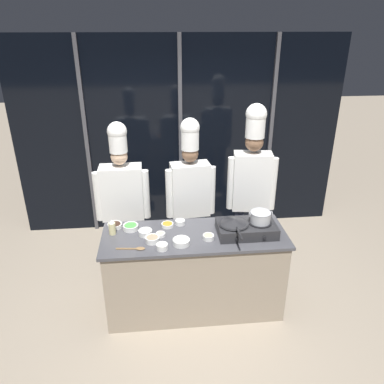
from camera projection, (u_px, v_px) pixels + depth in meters
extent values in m
plane|color=gray|center=(194.00, 305.00, 4.07)|extent=(24.00, 24.00, 0.00)
cube|color=black|center=(180.00, 137.00, 5.20)|extent=(4.49, 0.04, 2.70)
cube|color=#47474C|center=(87.00, 141.00, 5.04)|extent=(0.05, 0.05, 2.70)
cube|color=#47474C|center=(181.00, 138.00, 5.16)|extent=(0.05, 0.05, 2.70)
cube|color=#47474C|center=(270.00, 136.00, 5.28)|extent=(0.05, 0.05, 2.70)
cube|color=gray|center=(194.00, 273.00, 3.89)|extent=(1.77, 0.64, 0.86)
cube|color=#47474C|center=(195.00, 236.00, 3.70)|extent=(1.83, 0.68, 0.03)
cube|color=#28282B|center=(246.00, 229.00, 3.69)|extent=(0.57, 0.35, 0.11)
cylinder|color=black|center=(234.00, 224.00, 3.66)|extent=(0.23, 0.23, 0.01)
cylinder|color=black|center=(237.00, 239.00, 3.51)|extent=(0.03, 0.01, 0.03)
cylinder|color=black|center=(260.00, 222.00, 3.68)|extent=(0.23, 0.23, 0.01)
cylinder|color=black|center=(265.00, 238.00, 3.54)|extent=(0.03, 0.01, 0.03)
cylinder|color=#232326|center=(234.00, 223.00, 3.65)|extent=(0.29, 0.29, 0.01)
cone|color=#232326|center=(234.00, 221.00, 3.64)|extent=(0.30, 0.30, 0.05)
cylinder|color=black|center=(239.00, 234.00, 3.41)|extent=(0.02, 0.23, 0.02)
cylinder|color=#B7BABF|center=(260.00, 217.00, 3.66)|extent=(0.20, 0.20, 0.10)
torus|color=#B7BABF|center=(261.00, 212.00, 3.63)|extent=(0.20, 0.20, 0.01)
torus|color=#B7BABF|center=(250.00, 215.00, 3.63)|extent=(0.01, 0.05, 0.05)
torus|color=#B7BABF|center=(272.00, 214.00, 3.65)|extent=(0.01, 0.05, 0.05)
cylinder|color=beige|center=(112.00, 228.00, 3.69)|extent=(0.07, 0.07, 0.12)
cone|color=white|center=(112.00, 221.00, 3.65)|extent=(0.06, 0.06, 0.03)
cylinder|color=white|center=(181.00, 242.00, 3.53)|extent=(0.16, 0.16, 0.05)
torus|color=white|center=(181.00, 240.00, 3.52)|extent=(0.16, 0.16, 0.01)
cylinder|color=silver|center=(181.00, 241.00, 3.52)|extent=(0.13, 0.13, 0.03)
cylinder|color=white|center=(167.00, 225.00, 3.84)|extent=(0.12, 0.12, 0.03)
torus|color=white|center=(167.00, 224.00, 3.83)|extent=(0.13, 0.13, 0.01)
cylinder|color=orange|center=(167.00, 224.00, 3.84)|extent=(0.10, 0.10, 0.02)
cylinder|color=white|center=(161.00, 235.00, 3.67)|extent=(0.09, 0.09, 0.03)
torus|color=white|center=(161.00, 233.00, 3.66)|extent=(0.09, 0.09, 0.01)
cylinder|color=#EAA893|center=(161.00, 234.00, 3.67)|extent=(0.08, 0.08, 0.02)
cylinder|color=white|center=(145.00, 233.00, 3.68)|extent=(0.13, 0.13, 0.05)
torus|color=white|center=(145.00, 230.00, 3.67)|extent=(0.14, 0.14, 0.01)
cylinder|color=silver|center=(145.00, 231.00, 3.68)|extent=(0.11, 0.11, 0.03)
cylinder|color=white|center=(208.00, 237.00, 3.61)|extent=(0.11, 0.11, 0.04)
torus|color=white|center=(208.00, 235.00, 3.60)|extent=(0.11, 0.11, 0.01)
cylinder|color=#E0C689|center=(208.00, 236.00, 3.61)|extent=(0.09, 0.09, 0.02)
cylinder|color=white|center=(180.00, 222.00, 3.88)|extent=(0.10, 0.10, 0.05)
torus|color=white|center=(180.00, 220.00, 3.87)|extent=(0.10, 0.10, 0.01)
cylinder|color=silver|center=(180.00, 221.00, 3.87)|extent=(0.08, 0.08, 0.02)
cylinder|color=white|center=(131.00, 227.00, 3.78)|extent=(0.15, 0.15, 0.05)
torus|color=white|center=(130.00, 225.00, 3.77)|extent=(0.16, 0.16, 0.01)
cylinder|color=#4C9E47|center=(131.00, 226.00, 3.78)|extent=(0.13, 0.13, 0.03)
cylinder|color=white|center=(115.00, 226.00, 3.82)|extent=(0.15, 0.15, 0.04)
torus|color=white|center=(115.00, 224.00, 3.82)|extent=(0.15, 0.15, 0.01)
cylinder|color=#382319|center=(115.00, 225.00, 3.82)|extent=(0.12, 0.12, 0.02)
cylinder|color=white|center=(152.00, 240.00, 3.56)|extent=(0.14, 0.14, 0.05)
torus|color=white|center=(152.00, 237.00, 3.55)|extent=(0.14, 0.14, 0.01)
cylinder|color=#9E896B|center=(152.00, 238.00, 3.56)|extent=(0.11, 0.11, 0.03)
cylinder|color=white|center=(162.00, 247.00, 3.45)|extent=(0.11, 0.11, 0.05)
torus|color=white|center=(162.00, 244.00, 3.44)|extent=(0.11, 0.11, 0.01)
cylinder|color=beige|center=(162.00, 245.00, 3.44)|extent=(0.09, 0.09, 0.03)
cube|color=olive|center=(126.00, 249.00, 3.46)|extent=(0.18, 0.03, 0.01)
ellipsoid|color=olive|center=(140.00, 248.00, 3.46)|extent=(0.09, 0.06, 0.02)
cylinder|color=#232326|center=(137.00, 244.00, 4.49)|extent=(0.12, 0.12, 0.76)
cylinder|color=#232326|center=(116.00, 245.00, 4.46)|extent=(0.12, 0.12, 0.76)
cube|color=white|center=(122.00, 192.00, 4.19)|extent=(0.47, 0.25, 0.62)
cylinder|color=white|center=(145.00, 194.00, 4.19)|extent=(0.09, 0.09, 0.57)
cylinder|color=white|center=(98.00, 197.00, 4.14)|extent=(0.09, 0.09, 0.57)
sphere|color=beige|center=(119.00, 156.00, 4.01)|extent=(0.18, 0.18, 0.18)
cylinder|color=white|center=(118.00, 142.00, 3.95)|extent=(0.19, 0.19, 0.23)
sphere|color=white|center=(117.00, 131.00, 3.90)|extent=(0.21, 0.21, 0.21)
cylinder|color=#2D3856|center=(200.00, 240.00, 4.56)|extent=(0.11, 0.11, 0.77)
cylinder|color=#2D3856|center=(181.00, 243.00, 4.51)|extent=(0.11, 0.11, 0.77)
cube|color=white|center=(190.00, 189.00, 4.25)|extent=(0.45, 0.27, 0.62)
cylinder|color=white|center=(211.00, 190.00, 4.27)|extent=(0.09, 0.09, 0.57)
cylinder|color=white|center=(170.00, 194.00, 4.18)|extent=(0.09, 0.09, 0.57)
sphere|color=brown|center=(190.00, 154.00, 4.07)|extent=(0.18, 0.18, 0.18)
cylinder|color=white|center=(190.00, 139.00, 4.00)|extent=(0.19, 0.19, 0.24)
sphere|color=white|center=(190.00, 128.00, 3.95)|extent=(0.21, 0.21, 0.21)
cylinder|color=#2D3856|center=(257.00, 238.00, 4.54)|extent=(0.11, 0.11, 0.83)
cylinder|color=#2D3856|center=(238.00, 238.00, 4.55)|extent=(0.11, 0.11, 0.83)
cube|color=white|center=(252.00, 181.00, 4.23)|extent=(0.45, 0.28, 0.67)
cylinder|color=white|center=(273.00, 184.00, 4.20)|extent=(0.08, 0.08, 0.62)
cylinder|color=white|center=(231.00, 183.00, 4.22)|extent=(0.08, 0.08, 0.62)
sphere|color=brown|center=(254.00, 142.00, 4.05)|extent=(0.20, 0.20, 0.20)
cylinder|color=white|center=(255.00, 126.00, 3.97)|extent=(0.21, 0.21, 0.25)
sphere|color=white|center=(256.00, 114.00, 3.92)|extent=(0.22, 0.22, 0.22)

